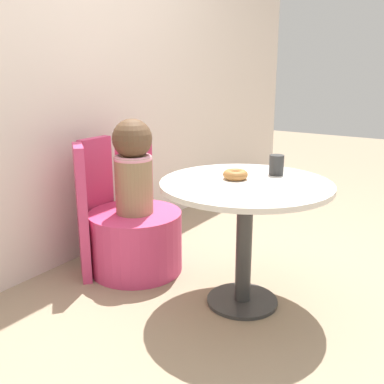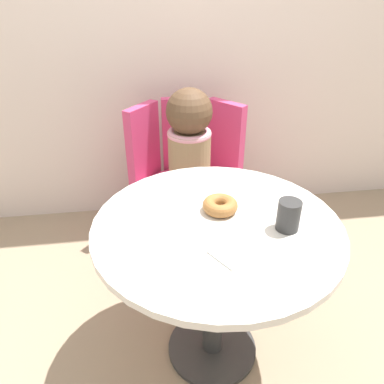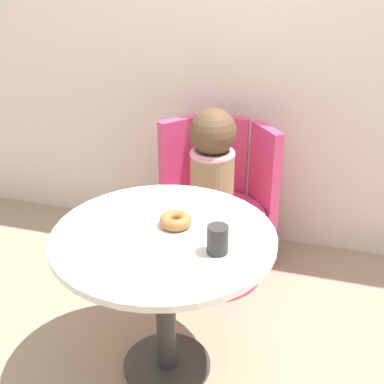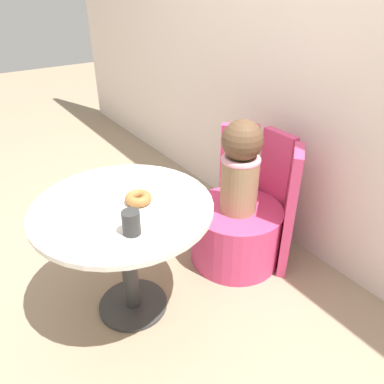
{
  "view_description": "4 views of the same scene",
  "coord_description": "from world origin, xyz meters",
  "px_view_note": "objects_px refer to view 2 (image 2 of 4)",
  "views": [
    {
      "loc": [
        -1.75,
        -0.92,
        1.15
      ],
      "look_at": [
        0.1,
        0.3,
        0.53
      ],
      "focal_mm": 42.0,
      "sensor_mm": 36.0,
      "label": 1
    },
    {
      "loc": [
        -0.13,
        -0.98,
        1.33
      ],
      "look_at": [
        0.05,
        0.34,
        0.54
      ],
      "focal_mm": 35.0,
      "sensor_mm": 36.0,
      "label": 2
    },
    {
      "loc": [
        0.65,
        -1.55,
        1.62
      ],
      "look_at": [
        0.08,
        0.36,
        0.62
      ],
      "focal_mm": 50.0,
      "sensor_mm": 36.0,
      "label": 3
    },
    {
      "loc": [
        1.41,
        -0.56,
        1.52
      ],
      "look_at": [
        0.1,
        0.36,
        0.58
      ],
      "focal_mm": 35.0,
      "sensor_mm": 36.0,
      "label": 4
    }
  ],
  "objects_px": {
    "tub_chair": "(190,218)",
    "round_table": "(216,253)",
    "child_figure": "(189,141)",
    "cup": "(289,215)",
    "donut": "(220,205)"
  },
  "relations": [
    {
      "from": "round_table",
      "to": "cup",
      "type": "height_order",
      "value": "cup"
    },
    {
      "from": "tub_chair",
      "to": "cup",
      "type": "height_order",
      "value": "cup"
    },
    {
      "from": "tub_chair",
      "to": "cup",
      "type": "distance_m",
      "value": 0.93
    },
    {
      "from": "child_figure",
      "to": "tub_chair",
      "type": "bearing_deg",
      "value": 180.0
    },
    {
      "from": "tub_chair",
      "to": "child_figure",
      "type": "bearing_deg",
      "value": 0.0
    },
    {
      "from": "round_table",
      "to": "child_figure",
      "type": "relative_size",
      "value": 1.54
    },
    {
      "from": "tub_chair",
      "to": "child_figure",
      "type": "relative_size",
      "value": 1.0
    },
    {
      "from": "child_figure",
      "to": "cup",
      "type": "distance_m",
      "value": 0.78
    },
    {
      "from": "child_figure",
      "to": "donut",
      "type": "bearing_deg",
      "value": -88.01
    },
    {
      "from": "tub_chair",
      "to": "round_table",
      "type": "bearing_deg",
      "value": -90.13
    },
    {
      "from": "tub_chair",
      "to": "donut",
      "type": "distance_m",
      "value": 0.78
    },
    {
      "from": "donut",
      "to": "cup",
      "type": "xyz_separation_m",
      "value": [
        0.19,
        -0.13,
        0.03
      ]
    },
    {
      "from": "tub_chair",
      "to": "cup",
      "type": "xyz_separation_m",
      "value": [
        0.21,
        -0.75,
        0.5
      ]
    },
    {
      "from": "child_figure",
      "to": "cup",
      "type": "xyz_separation_m",
      "value": [
        0.21,
        -0.75,
        0.05
      ]
    },
    {
      "from": "tub_chair",
      "to": "donut",
      "type": "relative_size",
      "value": 4.4
    }
  ]
}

